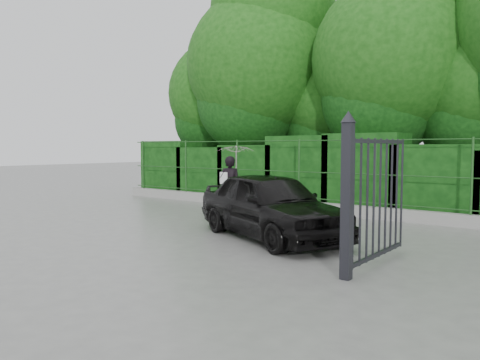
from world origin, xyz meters
The scene contains 8 objects.
ground centered at (0.00, 0.00, 0.00)m, with size 80.00×80.00×0.00m, color gray.
kerb centered at (0.00, 4.50, 0.15)m, with size 14.00×0.25×0.30m, color #9E9E99.
fence centered at (0.22, 4.50, 1.20)m, with size 14.13×0.06×1.80m.
hedge centered at (-0.07, 5.50, 1.01)m, with size 14.20×1.20×2.25m.
trees centered at (1.14, 7.74, 4.62)m, with size 17.10×6.15×8.08m.
gate centered at (4.60, -0.72, 1.19)m, with size 0.22×2.33×2.36m.
woman centered at (-0.34, 2.40, 1.28)m, with size 0.99×1.00×1.93m.
car centered at (2.06, 0.62, 0.68)m, with size 1.62×4.02×1.37m, color black.
Camera 1 is at (7.43, -7.21, 1.86)m, focal length 35.00 mm.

